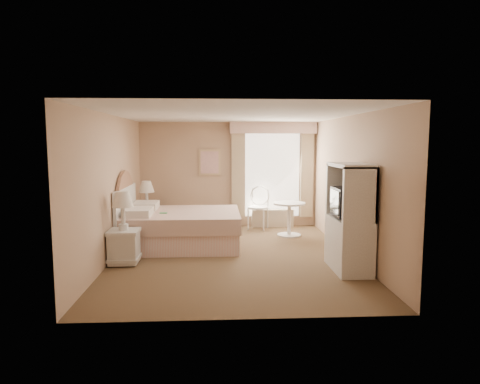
{
  "coord_description": "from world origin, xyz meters",
  "views": [
    {
      "loc": [
        -0.28,
        -7.47,
        2.04
      ],
      "look_at": [
        0.14,
        0.3,
        1.12
      ],
      "focal_mm": 32.0,
      "sensor_mm": 36.0,
      "label": 1
    }
  ],
  "objects": [
    {
      "name": "cafe_chair",
      "position": [
        0.7,
        2.46,
        0.58
      ],
      "size": [
        0.62,
        0.62,
        1.0
      ],
      "rotation": [
        0.0,
        0.0,
        -0.37
      ],
      "color": "silver",
      "rests_on": "room"
    },
    {
      "name": "room",
      "position": [
        0.0,
        0.0,
        1.25
      ],
      "size": [
        4.21,
        5.51,
        2.51
      ],
      "color": "brown",
      "rests_on": "ground"
    },
    {
      "name": "nightstand_far",
      "position": [
        -1.84,
        2.03,
        0.44
      ],
      "size": [
        0.48,
        0.48,
        1.16
      ],
      "color": "white",
      "rests_on": "room"
    },
    {
      "name": "framed_art",
      "position": [
        -0.45,
        2.71,
        1.55
      ],
      "size": [
        0.52,
        0.04,
        0.62
      ],
      "color": "tan",
      "rests_on": "room"
    },
    {
      "name": "round_table",
      "position": [
        1.28,
        1.61,
        0.49
      ],
      "size": [
        0.69,
        0.69,
        0.73
      ],
      "color": "silver",
      "rests_on": "room"
    },
    {
      "name": "window",
      "position": [
        1.05,
        2.65,
        1.34
      ],
      "size": [
        2.05,
        0.22,
        2.51
      ],
      "color": "white",
      "rests_on": "room"
    },
    {
      "name": "nightstand_near",
      "position": [
        -1.84,
        -0.39,
        0.46
      ],
      "size": [
        0.5,
        0.5,
        1.21
      ],
      "color": "white",
      "rests_on": "room"
    },
    {
      "name": "bed",
      "position": [
        -1.11,
        0.81,
        0.38
      ],
      "size": [
        2.3,
        1.81,
        1.6
      ],
      "color": "#E2A093",
      "rests_on": "room"
    },
    {
      "name": "armoire",
      "position": [
        1.81,
        -0.92,
        0.71
      ],
      "size": [
        0.51,
        1.02,
        1.7
      ],
      "color": "white",
      "rests_on": "room"
    }
  ]
}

